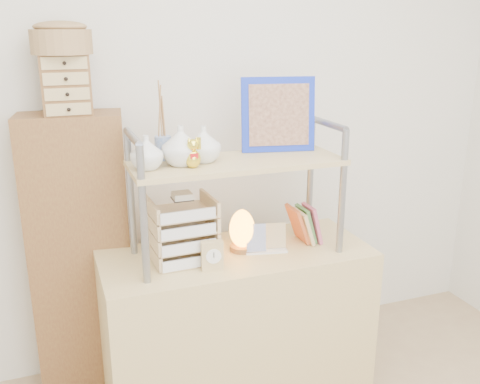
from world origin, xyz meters
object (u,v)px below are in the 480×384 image
object	(u,v)px
desk	(237,326)
cabinet	(82,256)
letter_tray	(183,234)
salt_lamp	(242,230)

from	to	relation	value
desk	cabinet	xyz separation A→B (m)	(-0.65, 0.37, 0.30)
cabinet	letter_tray	xyz separation A→B (m)	(0.40, -0.37, 0.20)
desk	letter_tray	xyz separation A→B (m)	(-0.24, 0.00, 0.50)
desk	letter_tray	distance (m)	0.55
salt_lamp	letter_tray	bearing A→B (deg)	-177.15
cabinet	letter_tray	bearing A→B (deg)	-35.05
desk	salt_lamp	distance (m)	0.47
desk	letter_tray	bearing A→B (deg)	179.89
letter_tray	salt_lamp	xyz separation A→B (m)	(0.27, 0.01, -0.02)
cabinet	letter_tray	world-z (taller)	cabinet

